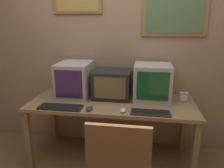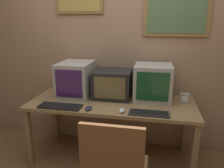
# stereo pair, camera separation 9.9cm
# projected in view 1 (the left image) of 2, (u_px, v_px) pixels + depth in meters

# --- Properties ---
(wall_back) EXTENTS (8.00, 0.08, 2.60)m
(wall_back) POSITION_uv_depth(u_px,v_px,m) (118.00, 47.00, 2.75)
(wall_back) COLOR tan
(wall_back) RESTS_ON ground_plane
(desk) EXTENTS (1.86, 0.77, 0.74)m
(desk) POSITION_uv_depth(u_px,v_px,m) (112.00, 107.00, 2.51)
(desk) COLOR #99754C
(desk) RESTS_ON ground_plane
(monitor_left) EXTENTS (0.38, 0.48, 0.41)m
(monitor_left) POSITION_uv_depth(u_px,v_px,m) (75.00, 80.00, 2.62)
(monitor_left) COLOR #B7B2A8
(monitor_left) RESTS_ON desk
(monitor_center) EXTENTS (0.43, 0.40, 0.33)m
(monitor_center) POSITION_uv_depth(u_px,v_px,m) (112.00, 84.00, 2.60)
(monitor_center) COLOR black
(monitor_center) RESTS_ON desk
(monitor_right) EXTENTS (0.42, 0.41, 0.41)m
(monitor_right) POSITION_uv_depth(u_px,v_px,m) (152.00, 82.00, 2.52)
(monitor_right) COLOR #B7B2A8
(monitor_right) RESTS_ON desk
(keyboard_main) EXTENTS (0.46, 0.16, 0.03)m
(keyboard_main) POSITION_uv_depth(u_px,v_px,m) (60.00, 107.00, 2.30)
(keyboard_main) COLOR black
(keyboard_main) RESTS_ON desk
(keyboard_side) EXTENTS (0.40, 0.14, 0.03)m
(keyboard_side) POSITION_uv_depth(u_px,v_px,m) (150.00, 113.00, 2.16)
(keyboard_side) COLOR #333338
(keyboard_side) RESTS_ON desk
(mouse_near_keyboard) EXTENTS (0.06, 0.11, 0.03)m
(mouse_near_keyboard) POSITION_uv_depth(u_px,v_px,m) (89.00, 109.00, 2.24)
(mouse_near_keyboard) COLOR #282D3D
(mouse_near_keyboard) RESTS_ON desk
(mouse_far_corner) EXTENTS (0.06, 0.11, 0.03)m
(mouse_far_corner) POSITION_uv_depth(u_px,v_px,m) (123.00, 110.00, 2.20)
(mouse_far_corner) COLOR silver
(mouse_far_corner) RESTS_ON desk
(desk_clock) EXTENTS (0.10, 0.06, 0.11)m
(desk_clock) POSITION_uv_depth(u_px,v_px,m) (183.00, 97.00, 2.47)
(desk_clock) COLOR #B7B2AD
(desk_clock) RESTS_ON desk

